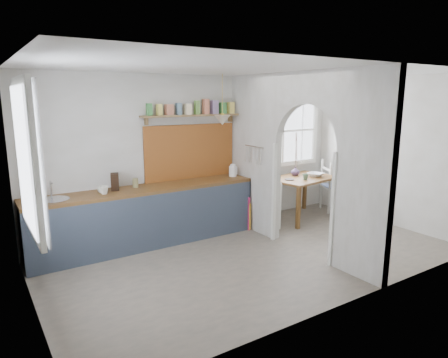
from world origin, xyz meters
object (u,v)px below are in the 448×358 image
chair_left (267,205)px  chair_right (335,186)px  dining_table (302,198)px  vase (295,171)px  kettle (233,170)px

chair_left → chair_right: size_ratio=0.81×
dining_table → vase: 0.52m
chair_left → kettle: 0.84m
dining_table → chair_left: (-0.91, -0.09, 0.02)m
dining_table → vase: size_ratio=7.44×
chair_left → vase: (0.93, 0.30, 0.46)m
chair_left → kettle: (-0.46, 0.38, 0.60)m
chair_right → vase: bearing=102.1°
vase → chair_left: bearing=-161.9°
dining_table → vase: vase is taller
dining_table → kettle: 1.53m
chair_right → vase: size_ratio=6.02×
chair_left → chair_right: chair_right is taller
kettle → vase: 1.39m
chair_right → kettle: bearing=107.7°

